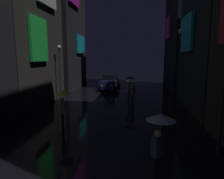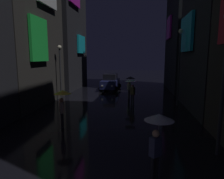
% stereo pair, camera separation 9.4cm
% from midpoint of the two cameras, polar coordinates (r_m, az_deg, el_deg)
% --- Properties ---
extents(building_right_mid, '(4.25, 7.41, 13.85)m').
position_cam_midpoint_polar(building_right_mid, '(16.45, 28.92, 18.97)').
color(building_right_mid, '#232328').
rests_on(building_right_mid, ground).
extents(pedestrian_far_right_clear, '(0.90, 0.90, 2.12)m').
position_cam_midpoint_polar(pedestrian_far_right_clear, '(16.06, 5.31, 1.43)').
color(pedestrian_far_right_clear, '#2D2D38').
rests_on(pedestrian_far_right_clear, ground).
extents(pedestrian_foreground_right_black, '(0.90, 0.90, 2.12)m').
position_cam_midpoint_polar(pedestrian_foreground_right_black, '(18.23, 4.93, 2.34)').
color(pedestrian_foreground_right_black, '#2D2D38').
rests_on(pedestrian_foreground_right_black, ground).
extents(pedestrian_midstreet_left_yellow, '(0.90, 0.90, 2.12)m').
position_cam_midpoint_polar(pedestrian_midstreet_left_yellow, '(10.84, -14.11, -2.49)').
color(pedestrian_midstreet_left_yellow, black).
rests_on(pedestrian_midstreet_left_yellow, ground).
extents(pedestrian_foreground_left_clear, '(0.90, 0.90, 2.12)m').
position_cam_midpoint_polar(pedestrian_foreground_left_clear, '(6.29, 13.03, -10.89)').
color(pedestrian_foreground_left_clear, black).
rests_on(pedestrian_foreground_left_clear, ground).
extents(car_distant, '(2.36, 4.20, 1.92)m').
position_cam_midpoint_polar(car_distant, '(23.69, -0.73, 2.12)').
color(car_distant, navy).
rests_on(car_distant, ground).
extents(streetlamp_left_far, '(0.36, 0.36, 4.87)m').
position_cam_midpoint_polar(streetlamp_left_far, '(18.25, -14.83, 6.58)').
color(streetlamp_left_far, '#2D2D33').
rests_on(streetlamp_left_far, ground).
extents(streetlamp_right_far, '(0.36, 0.36, 5.98)m').
position_cam_midpoint_polar(streetlamp_right_far, '(16.61, 18.46, 8.30)').
color(streetlamp_right_far, '#2D2D33').
rests_on(streetlamp_right_far, ground).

